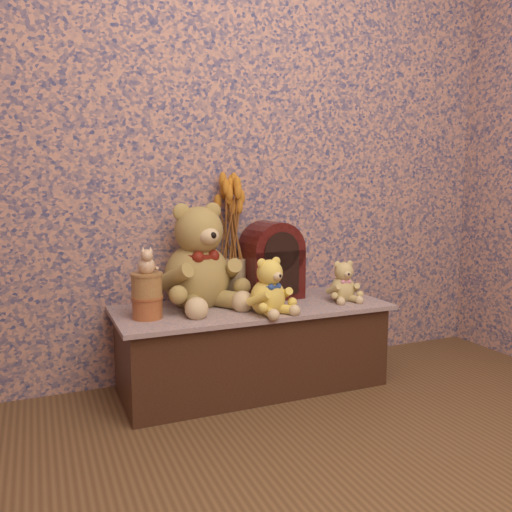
{
  "coord_description": "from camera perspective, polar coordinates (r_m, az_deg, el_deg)",
  "views": [
    {
      "loc": [
        -0.92,
        -0.96,
        0.96
      ],
      "look_at": [
        0.0,
        1.2,
        0.63
      ],
      "focal_mm": 36.85,
      "sensor_mm": 36.0,
      "label": 1
    }
  ],
  "objects": [
    {
      "name": "display_shelf",
      "position": [
        2.51,
        -0.45,
        -9.77
      ],
      "size": [
        1.26,
        0.53,
        0.39
      ],
      "primitive_type": "cube",
      "color": "#3D577D",
      "rests_on": "ground"
    },
    {
      "name": "teddy_small",
      "position": [
        2.58,
        9.41,
        -2.49
      ],
      "size": [
        0.19,
        0.22,
        0.21
      ],
      "primitive_type": null,
      "rotation": [
        0.0,
        0.0,
        -0.13
      ],
      "color": "tan",
      "rests_on": "display_shelf"
    },
    {
      "name": "dried_stalks",
      "position": [
        2.53,
        -2.49,
        4.66
      ],
      "size": [
        0.29,
        0.29,
        0.44
      ],
      "primitive_type": null,
      "rotation": [
        0.0,
        0.0,
        0.32
      ],
      "color": "#C7721F",
      "rests_on": "ceramic_vase"
    },
    {
      "name": "ceramic_vase",
      "position": [
        2.57,
        -2.45,
        -2.55
      ],
      "size": [
        0.15,
        0.15,
        0.2
      ],
      "primitive_type": "cylinder",
      "rotation": [
        0.0,
        0.0,
        0.35
      ],
      "color": "tan",
      "rests_on": "display_shelf"
    },
    {
      "name": "biscuit_tin_upper",
      "position": [
        2.25,
        -11.77,
        -3.12
      ],
      "size": [
        0.15,
        0.15,
        0.1
      ],
      "primitive_type": "cylinder",
      "rotation": [
        0.0,
        0.0,
        0.24
      ],
      "color": "tan",
      "rests_on": "biscuit_tin_lower"
    },
    {
      "name": "biscuit_tin_lower",
      "position": [
        2.27,
        -11.71,
        -5.5
      ],
      "size": [
        0.14,
        0.14,
        0.09
      ],
      "primitive_type": "cylinder",
      "rotation": [
        0.0,
        0.0,
        0.12
      ],
      "color": "#AD7732",
      "rests_on": "display_shelf"
    },
    {
      "name": "teddy_medium",
      "position": [
        2.3,
        1.3,
        -2.98
      ],
      "size": [
        0.27,
        0.3,
        0.26
      ],
      "primitive_type": null,
      "rotation": [
        0.0,
        0.0,
        0.28
      ],
      "color": "gold",
      "rests_on": "display_shelf"
    },
    {
      "name": "cat_figurine",
      "position": [
        2.23,
        -11.85,
        -0.38
      ],
      "size": [
        0.09,
        0.1,
        0.12
      ],
      "primitive_type": null,
      "rotation": [
        0.0,
        0.0,
        -0.04
      ],
      "color": "silver",
      "rests_on": "biscuit_tin_upper"
    },
    {
      "name": "cathedral_radio",
      "position": [
        2.6,
        1.69,
        -0.4
      ],
      "size": [
        0.29,
        0.22,
        0.38
      ],
      "primitive_type": null,
      "rotation": [
        0.0,
        0.0,
        0.07
      ],
      "color": "#3D0C0B",
      "rests_on": "display_shelf"
    },
    {
      "name": "teddy_large",
      "position": [
        2.43,
        -6.45,
        0.55
      ],
      "size": [
        0.49,
        0.55,
        0.51
      ],
      "primitive_type": null,
      "rotation": [
        0.0,
        0.0,
        0.2
      ],
      "color": "#A58140",
      "rests_on": "display_shelf"
    }
  ]
}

